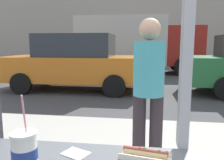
{
  "coord_description": "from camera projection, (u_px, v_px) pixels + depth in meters",
  "views": [
    {
      "loc": [
        -0.21,
        -1.06,
        1.47
      ],
      "look_at": [
        -0.73,
        2.73,
        0.87
      ],
      "focal_mm": 36.43,
      "sensor_mm": 36.0,
      "label": 1
    }
  ],
  "objects": [
    {
      "name": "pedestrian",
      "position": [
        149.0,
        86.0,
        2.37
      ],
      "size": [
        0.32,
        0.32,
        1.63
      ],
      "color": "#31282D",
      "rests_on": "sidewalk_strip"
    },
    {
      "name": "napkin_wrapper",
      "position": [
        76.0,
        153.0,
        1.08
      ],
      "size": [
        0.15,
        0.13,
        0.0
      ],
      "primitive_type": "cube",
      "rotation": [
        0.0,
        0.0,
        -0.43
      ],
      "color": "white",
      "rests_on": "window_counter"
    },
    {
      "name": "box_truck",
      "position": [
        136.0,
        43.0,
        11.77
      ],
      "size": [
        6.25,
        2.44,
        2.86
      ],
      "color": "beige",
      "rests_on": "ground"
    },
    {
      "name": "hotdog_tray_near",
      "position": [
        145.0,
        154.0,
        1.03
      ],
      "size": [
        0.24,
        0.12,
        0.05
      ],
      "color": "silver",
      "rests_on": "window_counter"
    },
    {
      "name": "soda_cup_right",
      "position": [
        25.0,
        153.0,
        0.9
      ],
      "size": [
        0.1,
        0.1,
        0.33
      ],
      "color": "silver",
      "rests_on": "window_counter"
    },
    {
      "name": "parked_car_orange",
      "position": [
        76.0,
        62.0,
        7.37
      ],
      "size": [
        4.49,
        2.05,
        1.79
      ],
      "color": "orange",
      "rests_on": "ground"
    },
    {
      "name": "building_facade_far",
      "position": [
        146.0,
        28.0,
        19.31
      ],
      "size": [
        28.0,
        1.2,
        5.79
      ],
      "primitive_type": "cube",
      "color": "#A89E8E",
      "rests_on": "ground"
    },
    {
      "name": "ground_plane",
      "position": [
        148.0,
        82.0,
        9.07
      ],
      "size": [
        60.0,
        60.0,
        0.0
      ],
      "primitive_type": "plane",
      "color": "#424244"
    }
  ]
}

